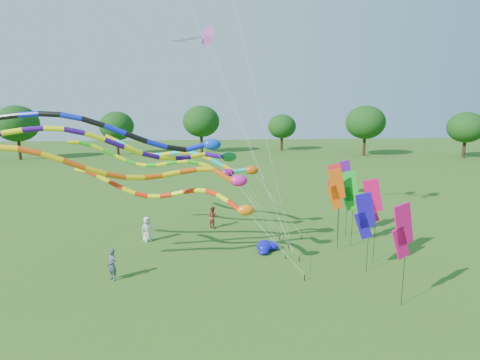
{
  "coord_description": "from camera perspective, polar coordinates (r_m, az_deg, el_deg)",
  "views": [
    {
      "loc": [
        -2.49,
        -17.17,
        8.68
      ],
      "look_at": [
        -0.62,
        2.97,
        4.8
      ],
      "focal_mm": 30.0,
      "sensor_mm": 36.0,
      "label": 1
    }
  ],
  "objects": [
    {
      "name": "tube_kite_red",
      "position": [
        20.96,
        -7.95,
        -2.24
      ],
      "size": [
        11.55,
        3.6,
        5.84
      ],
      "rotation": [
        0.0,
        0.0,
        -0.34
      ],
      "color": "black",
      "rests_on": "ground"
    },
    {
      "name": "person_a",
      "position": [
        26.36,
        -13.06,
        -6.81
      ],
      "size": [
        0.94,
        0.87,
        1.61
      ],
      "primitive_type": "imported",
      "rotation": [
        0.0,
        0.0,
        0.61
      ],
      "color": "silver",
      "rests_on": "ground"
    },
    {
      "name": "banner_pole_magenta_b",
      "position": [
        22.81,
        18.28,
        -2.86
      ],
      "size": [
        1.15,
        0.34,
        4.75
      ],
      "rotation": [
        0.0,
        0.0,
        -0.22
      ],
      "color": "black",
      "rests_on": "ground"
    },
    {
      "name": "tube_kite_blue",
      "position": [
        21.12,
        -18.88,
        6.63
      ],
      "size": [
        17.88,
        1.35,
        9.19
      ],
      "rotation": [
        0.0,
        0.0,
        0.06
      ],
      "color": "black",
      "rests_on": "ground"
    },
    {
      "name": "ground",
      "position": [
        19.4,
        2.74,
        -15.73
      ],
      "size": [
        160.0,
        160.0,
        0.0
      ],
      "primitive_type": "plane",
      "color": "#275416",
      "rests_on": "ground"
    },
    {
      "name": "tree_ring",
      "position": [
        15.56,
        7.75,
        -1.05
      ],
      "size": [
        119.01,
        114.83,
        9.45
      ],
      "color": "#382314",
      "rests_on": "ground"
    },
    {
      "name": "person_b",
      "position": [
        21.27,
        -17.74,
        -11.4
      ],
      "size": [
        0.7,
        0.69,
        1.62
      ],
      "primitive_type": "imported",
      "rotation": [
        0.0,
        0.0,
        -0.75
      ],
      "color": "#42485D",
      "rests_on": "ground"
    },
    {
      "name": "blue_nylon_heap",
      "position": [
        24.32,
        3.4,
        -9.51
      ],
      "size": [
        1.79,
        1.67,
        0.47
      ],
      "color": "#0E0CA8",
      "rests_on": "ground"
    },
    {
      "name": "tube_kite_green",
      "position": [
        25.66,
        -9.98,
        2.41
      ],
      "size": [
        13.09,
        2.01,
        6.94
      ],
      "rotation": [
        0.0,
        0.0,
        -0.12
      ],
      "color": "black",
      "rests_on": "ground"
    },
    {
      "name": "banner_pole_violet",
      "position": [
        26.98,
        14.71,
        0.15
      ],
      "size": [
        1.15,
        0.3,
        5.1
      ],
      "rotation": [
        0.0,
        0.0,
        0.19
      ],
      "color": "black",
      "rests_on": "ground"
    },
    {
      "name": "delta_kite_high_c",
      "position": [
        28.62,
        -4.8,
        19.81
      ],
      "size": [
        6.9,
        8.06,
        15.41
      ],
      "rotation": [
        0.0,
        0.0,
        0.68
      ],
      "color": "black",
      "rests_on": "ground"
    },
    {
      "name": "banner_pole_blue_a",
      "position": [
        21.59,
        17.33,
        -4.92
      ],
      "size": [
        1.16,
        0.22,
        4.25
      ],
      "rotation": [
        0.0,
        0.0,
        -0.12
      ],
      "color": "black",
      "rests_on": "ground"
    },
    {
      "name": "banner_pole_magenta_a",
      "position": [
        18.29,
        22.11,
        -6.79
      ],
      "size": [
        1.14,
        0.39,
        4.65
      ],
      "rotation": [
        0.0,
        0.0,
        0.27
      ],
      "color": "black",
      "rests_on": "ground"
    },
    {
      "name": "tube_kite_orange",
      "position": [
        19.82,
        -13.45,
        1.38
      ],
      "size": [
        15.52,
        2.87,
        7.56
      ],
      "rotation": [
        0.0,
        0.0,
        0.16
      ],
      "color": "black",
      "rests_on": "ground"
    },
    {
      "name": "banner_pole_red",
      "position": [
        26.23,
        13.46,
        -0.37
      ],
      "size": [
        1.11,
        0.48,
        4.98
      ],
      "rotation": [
        0.0,
        0.0,
        -0.36
      ],
      "color": "black",
      "rests_on": "ground"
    },
    {
      "name": "person_c",
      "position": [
        28.51,
        -3.93,
        -5.26
      ],
      "size": [
        0.95,
        0.96,
        1.56
      ],
      "primitive_type": "imported",
      "rotation": [
        0.0,
        0.0,
        2.31
      ],
      "color": "brown",
      "rests_on": "ground"
    },
    {
      "name": "tube_kite_cyan",
      "position": [
        27.1,
        -6.51,
        3.03
      ],
      "size": [
        13.0,
        5.36,
        6.95
      ],
      "rotation": [
        0.0,
        0.0,
        -0.35
      ],
      "color": "black",
      "rests_on": "ground"
    },
    {
      "name": "tube_kite_purple",
      "position": [
        20.79,
        -14.03,
        4.48
      ],
      "size": [
        15.51,
        4.11,
        8.3
      ],
      "rotation": [
        0.0,
        0.0,
        0.26
      ],
      "color": "black",
      "rests_on": "ground"
    },
    {
      "name": "banner_pole_orange",
      "position": [
        24.13,
        13.51,
        -1.3
      ],
      "size": [
        1.16,
        0.11,
        4.99
      ],
      "rotation": [
        0.0,
        0.0,
        0.03
      ],
      "color": "black",
      "rests_on": "ground"
    },
    {
      "name": "banner_pole_green",
      "position": [
        25.06,
        15.33,
        -1.48
      ],
      "size": [
        1.13,
        0.43,
        4.76
      ],
      "rotation": [
        0.0,
        0.0,
        -0.31
      ],
      "color": "black",
      "rests_on": "ground"
    }
  ]
}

